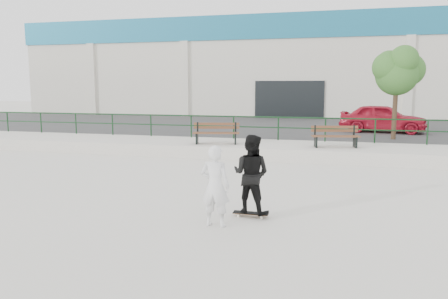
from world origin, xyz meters
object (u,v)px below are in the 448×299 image
(bench_right, at_px, (335,137))
(skateboard, at_px, (251,213))
(red_car, at_px, (383,118))
(seated_skater, at_px, (215,186))
(bench_left, at_px, (216,133))
(tree, at_px, (398,70))
(standing_skater, at_px, (251,174))

(bench_right, relative_size, skateboard, 2.41)
(bench_right, bearing_deg, red_car, 57.86)
(red_car, relative_size, seated_skater, 2.51)
(red_car, distance_m, seated_skater, 15.86)
(bench_left, xyz_separation_m, bench_right, (4.72, 0.21, -0.02))
(tree, height_order, red_car, tree)
(tree, xyz_separation_m, seated_skater, (-4.80, -12.22, -2.70))
(standing_skater, distance_m, seated_skater, 1.02)
(bench_right, bearing_deg, skateboard, -113.84)
(red_car, height_order, skateboard, red_car)
(tree, xyz_separation_m, standing_skater, (-4.22, -11.39, -2.58))
(red_car, bearing_deg, seated_skater, 172.17)
(tree, bearing_deg, skateboard, -110.33)
(skateboard, xyz_separation_m, standing_skater, (-0.00, 0.00, 0.89))
(tree, distance_m, skateboard, 12.63)
(bench_left, height_order, bench_right, bench_left)
(bench_right, xyz_separation_m, seated_skater, (-2.29, -8.97, -0.07))
(bench_left, relative_size, tree, 0.48)
(bench_right, relative_size, standing_skater, 1.08)
(skateboard, bearing_deg, standing_skater, 116.67)
(bench_right, bearing_deg, seated_skater, -116.30)
(red_car, height_order, standing_skater, red_car)
(bench_left, bearing_deg, tree, 13.60)
(red_car, bearing_deg, bench_left, 141.46)
(bench_left, xyz_separation_m, seated_skater, (2.44, -8.75, -0.09))
(seated_skater, bearing_deg, red_car, -103.33)
(skateboard, bearing_deg, bench_right, 78.26)
(seated_skater, bearing_deg, bench_left, -71.04)
(tree, height_order, skateboard, tree)
(bench_right, bearing_deg, tree, 40.30)
(red_car, bearing_deg, skateboard, 173.38)
(tree, xyz_separation_m, red_car, (-0.24, 2.96, -2.32))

